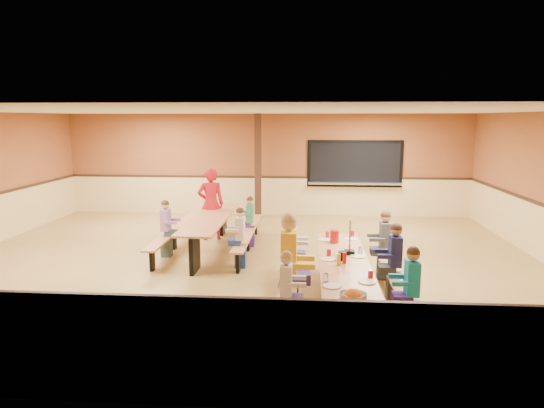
{
  "coord_description": "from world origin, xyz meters",
  "views": [
    {
      "loc": [
        1.23,
        -9.37,
        2.86
      ],
      "look_at": [
        0.51,
        0.25,
        1.15
      ],
      "focal_mm": 32.0,
      "sensor_mm": 36.0,
      "label": 1
    }
  ],
  "objects": [
    {
      "name": "place_settings",
      "position": [
        1.79,
        -2.32,
        0.8
      ],
      "size": [
        0.65,
        3.3,
        0.11
      ],
      "primitive_type": null,
      "color": "beige",
      "rests_on": "cafeteria_table_main"
    },
    {
      "name": "seated_adult_yellow",
      "position": [
        0.97,
        -2.44,
        0.74
      ],
      "size": [
        0.5,
        0.41,
        1.47
      ],
      "primitive_type": null,
      "color": "yellow",
      "rests_on": "ground"
    },
    {
      "name": "seated_child_tan_sec",
      "position": [
        -0.05,
        -0.37,
        0.58
      ],
      "size": [
        0.35,
        0.28,
        1.16
      ],
      "primitive_type": null,
      "color": "beige",
      "rests_on": "ground"
    },
    {
      "name": "kitchen_pass_through",
      "position": [
        2.6,
        4.96,
        1.49
      ],
      "size": [
        2.78,
        0.28,
        1.38
      ],
      "color": "black",
      "rests_on": "ground"
    },
    {
      "name": "seated_child_teal_right",
      "position": [
        2.62,
        -3.16,
        0.6
      ],
      "size": [
        0.36,
        0.3,
        1.2
      ],
      "primitive_type": null,
      "color": "#1387AD",
      "rests_on": "ground"
    },
    {
      "name": "napkin_dispenser",
      "position": [
        1.76,
        -2.22,
        0.8
      ],
      "size": [
        0.1,
        0.14,
        0.13
      ],
      "primitive_type": "cube",
      "color": "black",
      "rests_on": "cafeteria_table_main"
    },
    {
      "name": "punch_pitcher",
      "position": [
        1.7,
        -1.19,
        0.85
      ],
      "size": [
        0.16,
        0.16,
        0.22
      ],
      "primitive_type": "cylinder",
      "color": "#B51819",
      "rests_on": "cafeteria_table_main"
    },
    {
      "name": "condiment_ketchup",
      "position": [
        1.79,
        -2.41,
        0.82
      ],
      "size": [
        0.06,
        0.06,
        0.17
      ],
      "primitive_type": "cylinder",
      "color": "#B2140F",
      "rests_on": "cafeteria_table_main"
    },
    {
      "name": "seated_child_grey_left",
      "position": [
        0.97,
        -1.18,
        0.61
      ],
      "size": [
        0.37,
        0.3,
        1.21
      ],
      "primitive_type": null,
      "color": "silver",
      "rests_on": "ground"
    },
    {
      "name": "ground",
      "position": [
        0.0,
        0.0,
        0.0
      ],
      "size": [
        12.0,
        12.0,
        0.0
      ],
      "primitive_type": "plane",
      "color": "olive",
      "rests_on": "ground"
    },
    {
      "name": "table_paddle",
      "position": [
        1.9,
        -1.89,
        0.88
      ],
      "size": [
        0.16,
        0.16,
        0.56
      ],
      "color": "black",
      "rests_on": "cafeteria_table_main"
    },
    {
      "name": "seated_child_purple_sec",
      "position": [
        -1.7,
        0.27,
        0.59
      ],
      "size": [
        0.36,
        0.29,
        1.18
      ],
      "primitive_type": null,
      "color": "#956096",
      "rests_on": "ground"
    },
    {
      "name": "structural_post",
      "position": [
        -0.2,
        4.4,
        1.5
      ],
      "size": [
        0.18,
        0.18,
        3.0
      ],
      "primitive_type": "cube",
      "color": "black",
      "rests_on": "ground"
    },
    {
      "name": "chip_bowl",
      "position": [
        1.78,
        -3.97,
        0.81
      ],
      "size": [
        0.32,
        0.32,
        0.15
      ],
      "primitive_type": null,
      "color": "orange",
      "rests_on": "cafeteria_table_main"
    },
    {
      "name": "cafeteria_table_main",
      "position": [
        1.79,
        -2.32,
        0.53
      ],
      "size": [
        1.91,
        3.7,
        0.74
      ],
      "color": "#BD7A4B",
      "rests_on": "ground"
    },
    {
      "name": "standing_woman",
      "position": [
        -1.06,
        1.8,
        0.86
      ],
      "size": [
        0.72,
        0.57,
        1.72
      ],
      "primitive_type": "imported",
      "rotation": [
        0.0,
        0.0,
        3.42
      ],
      "color": "#B0141C",
      "rests_on": "ground"
    },
    {
      "name": "seated_child_navy_right",
      "position": [
        2.62,
        -1.9,
        0.62
      ],
      "size": [
        0.38,
        0.31,
        1.24
      ],
      "primitive_type": null,
      "color": "#191C4F",
      "rests_on": "ground"
    },
    {
      "name": "seated_child_green_sec",
      "position": [
        -0.05,
        1.22,
        0.56
      ],
      "size": [
        0.33,
        0.27,
        1.12
      ],
      "primitive_type": null,
      "color": "#3C7E57",
      "rests_on": "ground"
    },
    {
      "name": "cafeteria_table_second",
      "position": [
        -0.88,
        0.86,
        0.53
      ],
      "size": [
        1.91,
        3.7,
        0.74
      ],
      "color": "#BD7A4B",
      "rests_on": "ground"
    },
    {
      "name": "room_envelope",
      "position": [
        0.0,
        0.0,
        0.69
      ],
      "size": [
        12.04,
        10.04,
        3.02
      ],
      "color": "brown",
      "rests_on": "ground"
    },
    {
      "name": "condiment_mustard",
      "position": [
        1.7,
        -2.49,
        0.82
      ],
      "size": [
        0.06,
        0.06,
        0.17
      ],
      "primitive_type": "cylinder",
      "color": "yellow",
      "rests_on": "cafeteria_table_main"
    },
    {
      "name": "seated_child_white_left",
      "position": [
        0.97,
        -3.31,
        0.57
      ],
      "size": [
        0.34,
        0.28,
        1.15
      ],
      "primitive_type": null,
      "color": "silver",
      "rests_on": "ground"
    },
    {
      "name": "seated_child_char_right",
      "position": [
        2.62,
        -0.85,
        0.61
      ],
      "size": [
        0.38,
        0.31,
        1.22
      ],
      "primitive_type": null,
      "color": "#464C4E",
      "rests_on": "ground"
    }
  ]
}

